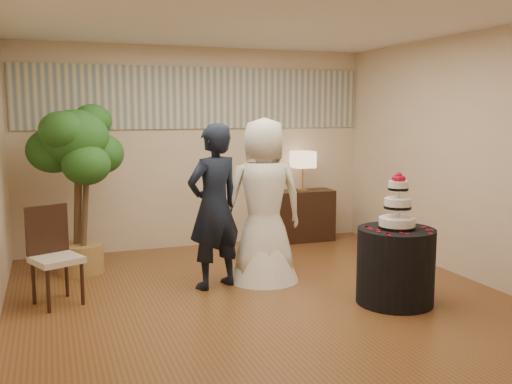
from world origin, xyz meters
name	(u,v)px	position (x,y,z in m)	size (l,w,h in m)	color
floor	(260,297)	(0.00, 0.00, 0.00)	(5.00, 5.00, 0.00)	brown
ceiling	(260,20)	(0.00, 0.00, 2.80)	(5.00, 5.00, 0.00)	white
wall_back	(198,148)	(0.00, 2.50, 1.40)	(5.00, 0.06, 2.80)	beige
wall_front	(407,199)	(0.00, -2.50, 1.40)	(5.00, 0.06, 2.80)	beige
wall_right	(463,157)	(2.50, 0.00, 1.40)	(0.06, 5.00, 2.80)	beige
mural_border	(198,98)	(0.00, 2.48, 2.10)	(4.90, 0.02, 0.85)	#A8A899
groom	(214,207)	(-0.34, 0.51, 0.90)	(0.65, 0.43, 1.79)	black
bride	(263,200)	(0.26, 0.58, 0.93)	(0.91, 0.81, 1.85)	white
cake_table	(395,266)	(1.22, -0.61, 0.38)	(0.77, 0.77, 0.76)	black
wedding_cake	(398,201)	(1.22, -0.61, 1.04)	(0.36, 0.36, 0.56)	white
console	(302,216)	(1.51, 2.24, 0.38)	(0.91, 0.40, 0.76)	black
table_lamp	(303,171)	(1.51, 2.24, 1.05)	(0.30, 0.30, 0.58)	#D8B88E
ficus_tree	(77,188)	(-1.70, 1.60, 1.02)	(0.98, 0.98, 2.05)	#24571D
side_chair	(57,257)	(-1.97, 0.50, 0.49)	(0.45, 0.47, 0.98)	black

